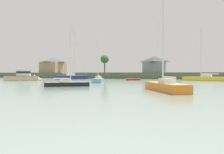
# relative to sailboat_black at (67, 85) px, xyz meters

# --- Properties ---
(far_shore_bank) EXTENTS (217.46, 55.31, 2.07)m
(far_shore_bank) POSITION_rel_sailboat_black_xyz_m (2.52, 67.21, 0.84)
(far_shore_bank) COLOR #4C563D
(far_shore_bank) RESTS_ON ground
(sailboat_black) EXTENTS (5.72, 4.81, 9.23)m
(sailboat_black) POSITION_rel_sailboat_black_xyz_m (0.00, 0.00, 0.00)
(sailboat_black) COLOR black
(sailboat_black) RESTS_ON ground
(cruiser_sand) EXTENTS (8.40, 7.07, 5.05)m
(cruiser_sand) POSITION_rel_sailboat_black_xyz_m (-21.23, 13.97, 0.43)
(cruiser_sand) COLOR tan
(cruiser_sand) RESTS_ON ground
(sailboat_orange) EXTENTS (5.31, 7.37, 10.89)m
(sailboat_orange) POSITION_rel_sailboat_black_xyz_m (13.57, -2.65, 0.04)
(sailboat_orange) COLOR orange
(sailboat_orange) RESTS_ON ground
(sailboat_navy) EXTENTS (7.70, 9.51, 15.99)m
(sailboat_navy) POSITION_rel_sailboat_black_xyz_m (-17.69, 28.89, 0.13)
(sailboat_navy) COLOR navy
(sailboat_navy) RESTS_ON ground
(dinghy_red) EXTENTS (3.93, 2.95, 0.71)m
(dinghy_red) POSITION_rel_sailboat_black_xyz_m (2.05, 26.47, -0.02)
(dinghy_red) COLOR #B2231E
(dinghy_red) RESTS_ON ground
(sailboat_yellow) EXTENTS (10.14, 5.21, 13.57)m
(sailboat_yellow) POSITION_rel_sailboat_black_xyz_m (18.96, 29.75, 0.08)
(sailboat_yellow) COLOR gold
(sailboat_yellow) RESTS_ON ground
(sailboat_skyblue) EXTENTS (3.77, 6.75, 9.68)m
(sailboat_skyblue) POSITION_rel_sailboat_black_xyz_m (-1.28, 12.80, 0.02)
(sailboat_skyblue) COLOR #669ECC
(sailboat_skyblue) RESTS_ON ground
(shore_tree_left) EXTENTS (4.01, 4.01, 8.51)m
(shore_tree_left) POSITION_rel_sailboat_black_xyz_m (-22.74, 65.23, 8.30)
(shore_tree_left) COLOR brown
(shore_tree_left) RESTS_ON far_shore_bank
(cottage_behind_trees) EXTENTS (9.98, 10.18, 7.56)m
(cottage_behind_trees) POSITION_rel_sailboat_black_xyz_m (-46.47, 57.13, 5.78)
(cottage_behind_trees) COLOR tan
(cottage_behind_trees) RESTS_ON far_shore_bank
(cottage_near_water) EXTENTS (10.21, 8.62, 7.45)m
(cottage_near_water) POSITION_rel_sailboat_black_xyz_m (0.19, 69.65, 5.73)
(cottage_near_water) COLOR gray
(cottage_near_water) RESTS_ON far_shore_bank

